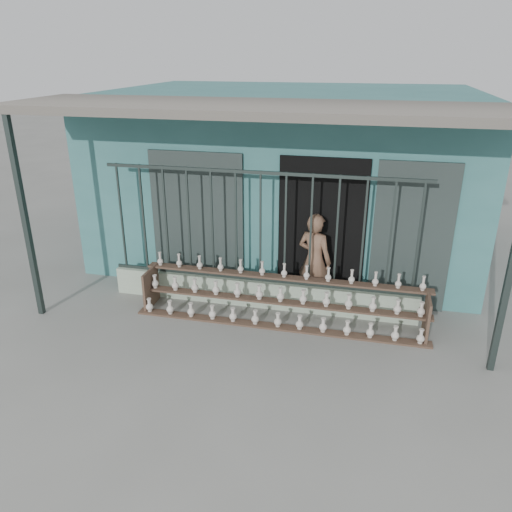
# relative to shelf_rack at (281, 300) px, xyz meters

# --- Properties ---
(ground) EXTENTS (60.00, 60.00, 0.00)m
(ground) POSITION_rel_shelf_rack_xyz_m (-0.41, -0.88, -0.36)
(ground) COLOR slate
(workshop_building) EXTENTS (7.40, 6.60, 3.21)m
(workshop_building) POSITION_rel_shelf_rack_xyz_m (-0.41, 3.35, 1.26)
(workshop_building) COLOR #336D6C
(workshop_building) RESTS_ON ground
(parapet_wall) EXTENTS (5.00, 0.20, 0.45)m
(parapet_wall) POSITION_rel_shelf_rack_xyz_m (-0.41, 0.42, -0.14)
(parapet_wall) COLOR #A2B79D
(parapet_wall) RESTS_ON ground
(security_fence) EXTENTS (5.00, 0.04, 1.80)m
(security_fence) POSITION_rel_shelf_rack_xyz_m (-0.41, 0.42, 0.99)
(security_fence) COLOR #283330
(security_fence) RESTS_ON parapet_wall
(shelf_rack) EXTENTS (4.50, 0.68, 0.85)m
(shelf_rack) POSITION_rel_shelf_rack_xyz_m (0.00, 0.00, 0.00)
(shelf_rack) COLOR brown
(shelf_rack) RESTS_ON ground
(elderly_woman) EXTENTS (0.67, 0.56, 1.57)m
(elderly_woman) POSITION_rel_shelf_rack_xyz_m (0.42, 0.67, 0.42)
(elderly_woman) COLOR brown
(elderly_woman) RESTS_ON ground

